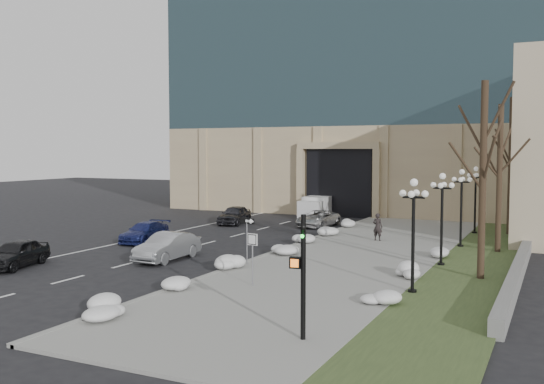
{
  "coord_description": "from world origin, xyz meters",
  "views": [
    {
      "loc": [
        13.7,
        -18.56,
        5.93
      ],
      "look_at": [
        -1.3,
        12.71,
        3.5
      ],
      "focal_mm": 40.0,
      "sensor_mm": 36.0,
      "label": 1
    }
  ],
  "objects": [
    {
      "name": "one_way_sign",
      "position": [
        -0.48,
        8.31,
        2.04
      ],
      "size": [
        0.92,
        0.31,
        2.48
      ],
      "rotation": [
        0.0,
        0.0,
        -0.16
      ],
      "color": "slate",
      "rests_on": "ground"
    },
    {
      "name": "car_d",
      "position": [
        -3.17,
        24.79,
        0.62
      ],
      "size": [
        2.52,
        4.67,
        1.25
      ],
      "primitive_type": "imported",
      "rotation": [
        0.0,
        0.0,
        -0.1
      ],
      "color": "#B3B3B3",
      "rests_on": "ground"
    },
    {
      "name": "snow_clump_e",
      "position": [
        -0.81,
        16.57,
        0.3
      ],
      "size": [
        1.1,
        1.6,
        0.36
      ],
      "primitive_type": "ellipsoid",
      "color": "silver",
      "rests_on": "sidewalk"
    },
    {
      "name": "tree_near",
      "position": [
        10.5,
        10.0,
        5.83
      ],
      "size": [
        3.2,
        3.2,
        9.0
      ],
      "color": "black",
      "rests_on": "ground"
    },
    {
      "name": "snow_clump_d",
      "position": [
        -0.33,
        12.09,
        0.3
      ],
      "size": [
        1.1,
        1.6,
        0.36
      ],
      "primitive_type": "ellipsoid",
      "color": "silver",
      "rests_on": "sidewalk"
    },
    {
      "name": "snow_clump_h",
      "position": [
        7.68,
        3.24,
        0.3
      ],
      "size": [
        1.1,
        1.6,
        0.36
      ],
      "primitive_type": "ellipsoid",
      "color": "silver",
      "rests_on": "sidewalk"
    },
    {
      "name": "lamppost_c",
      "position": [
        8.3,
        19.0,
        3.07
      ],
      "size": [
        1.18,
        1.18,
        4.76
      ],
      "color": "black",
      "rests_on": "ground"
    },
    {
      "name": "sidewalk",
      "position": [
        3.5,
        14.0,
        0.06
      ],
      "size": [
        9.0,
        40.0,
        0.12
      ],
      "primitive_type": "cube",
      "color": "gray",
      "rests_on": "ground"
    },
    {
      "name": "pedestrian",
      "position": [
        3.17,
        19.02,
        1.0
      ],
      "size": [
        0.7,
        0.52,
        1.76
      ],
      "primitive_type": "imported",
      "rotation": [
        0.0,
        0.0,
        2.98
      ],
      "color": "black",
      "rests_on": "sidewalk"
    },
    {
      "name": "snow_clump_i",
      "position": [
        7.55,
        8.85,
        0.3
      ],
      "size": [
        1.1,
        1.6,
        0.36
      ],
      "primitive_type": "ellipsoid",
      "color": "silver",
      "rests_on": "sidewalk"
    },
    {
      "name": "keep_sign",
      "position": [
        1.87,
        4.15,
        1.73
      ],
      "size": [
        0.5,
        0.14,
        2.36
      ],
      "rotation": [
        0.0,
        0.0,
        -0.2
      ],
      "color": "slate",
      "rests_on": "ground"
    },
    {
      "name": "car_e",
      "position": [
        -9.79,
        23.45,
        0.73
      ],
      "size": [
        2.39,
        4.52,
        1.46
      ],
      "primitive_type": "imported",
      "rotation": [
        0.0,
        0.0,
        0.16
      ],
      "color": "#2E2E33",
      "rests_on": "ground"
    },
    {
      "name": "traffic_signal",
      "position": [
        6.64,
        -1.73,
        1.97
      ],
      "size": [
        0.68,
        0.91,
        3.97
      ],
      "rotation": [
        0.0,
        0.0,
        0.16
      ],
      "color": "black",
      "rests_on": "ground"
    },
    {
      "name": "lamppost_d",
      "position": [
        8.3,
        25.5,
        3.07
      ],
      "size": [
        1.18,
        1.18,
        4.76
      ],
      "color": "black",
      "rests_on": "ground"
    },
    {
      "name": "box_truck",
      "position": [
        -5.58,
        31.32,
        0.89
      ],
      "size": [
        2.22,
        5.87,
        1.85
      ],
      "rotation": [
        0.0,
        0.0,
        0.03
      ],
      "color": "silver",
      "rests_on": "ground"
    },
    {
      "name": "curb",
      "position": [
        -1.0,
        14.0,
        0.07
      ],
      "size": [
        0.3,
        40.0,
        0.14
      ],
      "primitive_type": "cube",
      "color": "gray",
      "rests_on": "ground"
    },
    {
      "name": "tree_far",
      "position": [
        10.5,
        26.0,
        6.15
      ],
      "size": [
        3.2,
        3.2,
        9.5
      ],
      "color": "black",
      "rests_on": "ground"
    },
    {
      "name": "tree_mid",
      "position": [
        10.5,
        18.0,
        5.5
      ],
      "size": [
        3.2,
        3.2,
        8.5
      ],
      "color": "black",
      "rests_on": "ground"
    },
    {
      "name": "car_b",
      "position": [
        -5.25,
        7.97,
        0.74
      ],
      "size": [
        1.6,
        4.48,
        1.47
      ],
      "primitive_type": "imported",
      "rotation": [
        0.0,
        0.0,
        0.01
      ],
      "color": "#9B9EA2",
      "rests_on": "ground"
    },
    {
      "name": "snow_clump_g",
      "position": [
        -0.71,
        25.03,
        0.3
      ],
      "size": [
        1.1,
        1.6,
        0.36
      ],
      "primitive_type": "ellipsoid",
      "color": "silver",
      "rests_on": "sidewalk"
    },
    {
      "name": "grass_strip",
      "position": [
        10.0,
        14.0,
        0.05
      ],
      "size": [
        4.0,
        40.0,
        0.1
      ],
      "primitive_type": "cube",
      "color": "#354623",
      "rests_on": "ground"
    },
    {
      "name": "lamppost_a",
      "position": [
        8.3,
        6.0,
        3.07
      ],
      "size": [
        1.18,
        1.18,
        4.76
      ],
      "color": "black",
      "rests_on": "ground"
    },
    {
      "name": "snow_clump_f",
      "position": [
        -0.37,
        20.13,
        0.3
      ],
      "size": [
        1.1,
        1.6,
        0.36
      ],
      "primitive_type": "ellipsoid",
      "color": "silver",
      "rests_on": "sidewalk"
    },
    {
      "name": "stone_wall",
      "position": [
        12.0,
        16.0,
        0.35
      ],
      "size": [
        0.5,
        30.0,
        0.7
      ],
      "primitive_type": "cube",
      "color": "slate",
      "rests_on": "ground"
    },
    {
      "name": "car_a",
      "position": [
        -11.0,
        3.08,
        0.71
      ],
      "size": [
        2.64,
        4.43,
        1.41
      ],
      "primitive_type": "imported",
      "rotation": [
        0.0,
        0.0,
        0.25
      ],
      "color": "black",
      "rests_on": "ground"
    },
    {
      "name": "snow_clump_j",
      "position": [
        7.65,
        14.77,
        0.3
      ],
      "size": [
        1.1,
        1.6,
        0.36
      ],
      "primitive_type": "ellipsoid",
      "color": "silver",
      "rests_on": "sidewalk"
    },
    {
      "name": "snow_clump_c",
      "position": [
        -0.65,
        6.99,
        0.3
      ],
      "size": [
        1.1,
        1.6,
        0.36
      ],
      "primitive_type": "ellipsoid",
      "color": "silver",
      "rests_on": "sidewalk"
    },
    {
      "name": "lamppost_b",
      "position": [
        8.3,
        12.5,
        3.07
      ],
      "size": [
        1.18,
        1.18,
        4.76
      ],
      "color": "black",
      "rests_on": "ground"
    },
    {
      "name": "snow_clump_b",
      "position": [
        -0.66,
        2.2,
        0.3
      ],
      "size": [
        1.1,
        1.6,
        0.36
      ],
      "primitive_type": "ellipsoid",
      "color": "silver",
      "rests_on": "sidewalk"
    },
    {
      "name": "car_c",
      "position": [
        -10.43,
        12.75,
        0.63
      ],
      "size": [
        2.24,
        4.49,
        1.25
      ],
      "primitive_type": "imported",
      "rotation": [
        0.0,
        0.0,
        0.12
      ],
      "color": "navy",
      "rests_on": "ground"
    },
    {
      "name": "ground",
      "position": [
        0.0,
        0.0,
        0.0
      ],
      "size": [
        160.0,
        160.0,
        0.0
      ],
      "primitive_type": "plane",
      "color": "black",
      "rests_on": "ground"
    },
    {
      "name": "snow_clump_a",
      "position": [
        -0.61,
        -2.32,
        0.3
      ],
      "size": [
        1.1,
        1.6,
        0.36
      ],
      "primitive_type": "ellipsoid",
      "color": "silver",
      "rests_on": "sidewalk"
    },
    {
      "name": "office_tower",
      "position": [
        -2.01,
        43.58,
        18.49
      ],
      "size": [
        40.0,
        24.7,
        36.0
      ],
      "color": "tan",
      "rests_on": "ground"
    }
  ]
}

